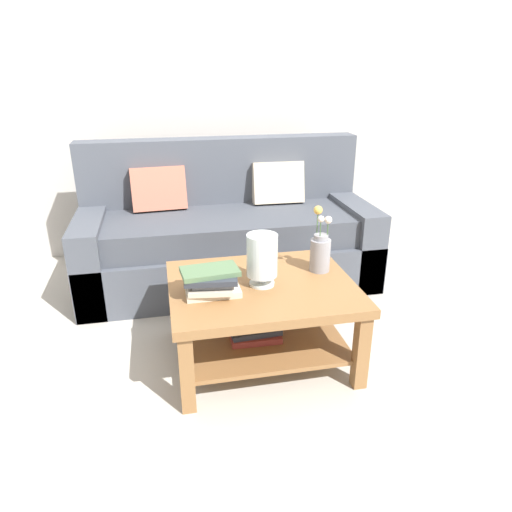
# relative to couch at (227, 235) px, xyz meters

# --- Properties ---
(ground_plane) EXTENTS (10.00, 10.00, 0.00)m
(ground_plane) POSITION_rel_couch_xyz_m (0.01, -0.83, -0.36)
(ground_plane) COLOR #B7B2A8
(back_wall) EXTENTS (6.40, 0.12, 2.70)m
(back_wall) POSITION_rel_couch_xyz_m (0.01, 0.82, 0.99)
(back_wall) COLOR #BCB7B2
(back_wall) RESTS_ON ground
(couch) EXTENTS (2.17, 0.90, 1.06)m
(couch) POSITION_rel_couch_xyz_m (0.00, 0.00, 0.00)
(couch) COLOR #474C56
(couch) RESTS_ON ground
(coffee_table) EXTENTS (1.00, 0.83, 0.48)m
(coffee_table) POSITION_rel_couch_xyz_m (0.02, -1.11, -0.02)
(coffee_table) COLOR olive
(coffee_table) RESTS_ON ground
(book_stack_main) EXTENTS (0.30, 0.24, 0.14)m
(book_stack_main) POSITION_rel_couch_xyz_m (-0.25, -1.17, 0.18)
(book_stack_main) COLOR beige
(book_stack_main) RESTS_ON coffee_table
(glass_hurricane_vase) EXTENTS (0.17, 0.17, 0.29)m
(glass_hurricane_vase) POSITION_rel_couch_xyz_m (0.02, -1.13, 0.27)
(glass_hurricane_vase) COLOR silver
(glass_hurricane_vase) RESTS_ON coffee_table
(flower_pitcher) EXTENTS (0.12, 0.12, 0.38)m
(flower_pitcher) POSITION_rel_couch_xyz_m (0.39, -1.01, 0.23)
(flower_pitcher) COLOR gray
(flower_pitcher) RESTS_ON coffee_table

